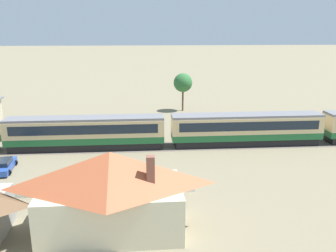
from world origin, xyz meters
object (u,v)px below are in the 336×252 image
object	(u,v)px
passenger_train	(170,130)
cottage_terracotta_roof	(111,191)
parked_car_blue	(3,166)
yard_tree_0	(183,83)

from	to	relation	value
passenger_train	cottage_terracotta_roof	xyz separation A→B (m)	(-5.77, -18.74, 0.92)
passenger_train	parked_car_blue	xyz separation A→B (m)	(-17.78, -6.46, -1.62)
yard_tree_0	parked_car_blue	bearing A→B (deg)	-129.38
cottage_terracotta_roof	yard_tree_0	xyz separation A→B (m)	(9.87, 38.95, 1.90)
cottage_terracotta_roof	parked_car_blue	bearing A→B (deg)	134.35
parked_car_blue	yard_tree_0	bearing A→B (deg)	-44.69
parked_car_blue	passenger_train	bearing A→B (deg)	-75.35
passenger_train	yard_tree_0	xyz separation A→B (m)	(4.10, 20.20, 2.82)
passenger_train	cottage_terracotta_roof	size ratio (longest dim) A/B	7.38
cottage_terracotta_roof	parked_car_blue	world-z (taller)	cottage_terracotta_roof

